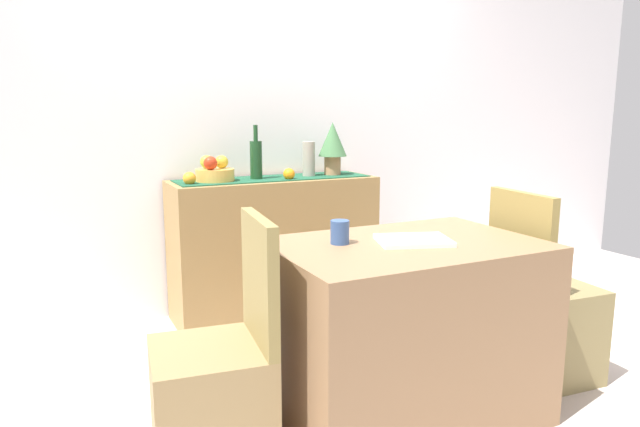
% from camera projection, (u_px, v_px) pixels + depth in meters
% --- Properties ---
extents(ground_plane, '(6.40, 6.40, 0.02)m').
position_uv_depth(ground_plane, '(362.00, 370.00, 2.82)').
color(ground_plane, beige).
rests_on(ground_plane, ground).
extents(room_wall_rear, '(6.40, 0.06, 2.70)m').
position_uv_depth(room_wall_rear, '(271.00, 95.00, 3.62)').
color(room_wall_rear, white).
rests_on(room_wall_rear, ground).
extents(sideboard_console, '(1.25, 0.42, 0.85)m').
position_uv_depth(sideboard_console, '(275.00, 247.00, 3.52)').
color(sideboard_console, olive).
rests_on(sideboard_console, ground).
extents(table_runner, '(1.17, 0.32, 0.01)m').
position_uv_depth(table_runner, '(274.00, 178.00, 3.44)').
color(table_runner, '#1B4E34').
rests_on(table_runner, sideboard_console).
extents(fruit_bowl, '(0.22, 0.22, 0.07)m').
position_uv_depth(fruit_bowl, '(215.00, 175.00, 3.28)').
color(fruit_bowl, gold).
rests_on(fruit_bowl, table_runner).
extents(apple_upper, '(0.08, 0.08, 0.08)m').
position_uv_depth(apple_upper, '(222.00, 162.00, 3.30)').
color(apple_upper, gold).
rests_on(apple_upper, fruit_bowl).
extents(apple_left, '(0.08, 0.08, 0.08)m').
position_uv_depth(apple_left, '(207.00, 162.00, 3.29)').
color(apple_left, '#98AB30').
rests_on(apple_left, fruit_bowl).
extents(apple_rear, '(0.08, 0.08, 0.08)m').
position_uv_depth(apple_rear, '(210.00, 163.00, 3.21)').
color(apple_rear, red).
rests_on(apple_rear, fruit_bowl).
extents(wine_bottle, '(0.07, 0.07, 0.32)m').
position_uv_depth(wine_bottle, '(256.00, 159.00, 3.37)').
color(wine_bottle, '#193E1E').
rests_on(wine_bottle, sideboard_console).
extents(ceramic_vase, '(0.08, 0.08, 0.22)m').
position_uv_depth(ceramic_vase, '(309.00, 159.00, 3.52)').
color(ceramic_vase, gray).
rests_on(ceramic_vase, sideboard_console).
extents(potted_plant, '(0.18, 0.18, 0.33)m').
position_uv_depth(potted_plant, '(333.00, 144.00, 3.58)').
color(potted_plant, '#AF7C54').
rests_on(potted_plant, sideboard_console).
extents(orange_loose_far, '(0.07, 0.07, 0.07)m').
position_uv_depth(orange_loose_far, '(189.00, 178.00, 3.15)').
color(orange_loose_far, orange).
rests_on(orange_loose_far, sideboard_console).
extents(orange_loose_mid, '(0.07, 0.07, 0.07)m').
position_uv_depth(orange_loose_mid, '(289.00, 174.00, 3.38)').
color(orange_loose_mid, orange).
rests_on(orange_loose_mid, sideboard_console).
extents(dining_table, '(1.05, 0.71, 0.74)m').
position_uv_depth(dining_table, '(404.00, 331.00, 2.33)').
color(dining_table, '#8F6B48').
rests_on(dining_table, ground).
extents(open_book, '(0.33, 0.29, 0.02)m').
position_uv_depth(open_book, '(413.00, 240.00, 2.26)').
color(open_book, white).
rests_on(open_book, dining_table).
extents(coffee_cup, '(0.07, 0.07, 0.09)m').
position_uv_depth(coffee_cup, '(340.00, 232.00, 2.23)').
color(coffee_cup, '#335088').
rests_on(coffee_cup, dining_table).
extents(chair_near_window, '(0.45, 0.45, 0.90)m').
position_uv_depth(chair_near_window, '(216.00, 396.00, 2.00)').
color(chair_near_window, '#92774C').
rests_on(chair_near_window, ground).
extents(chair_by_corner, '(0.43, 0.43, 0.90)m').
position_uv_depth(chair_by_corner, '(543.00, 323.00, 2.69)').
color(chair_by_corner, olive).
rests_on(chair_by_corner, ground).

